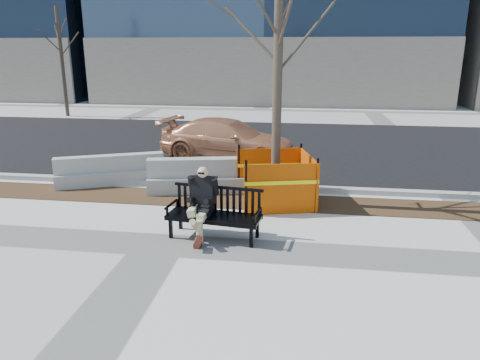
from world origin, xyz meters
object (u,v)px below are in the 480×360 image
object	(u,v)px
bench	(214,238)
jersey_barrier_right	(210,192)
seated_man	(203,235)
sedan	(228,159)
jersey_barrier_left	(112,184)
tree_fence	(275,202)

from	to	relation	value
bench	jersey_barrier_right	world-z (taller)	bench
seated_man	sedan	xyz separation A→B (m)	(-0.53, 6.06, 0.00)
seated_man	bench	bearing A→B (deg)	-10.93
jersey_barrier_left	jersey_barrier_right	world-z (taller)	jersey_barrier_right
bench	tree_fence	xyz separation A→B (m)	(0.98, 2.15, 0.00)
bench	tree_fence	distance (m)	2.36
tree_fence	jersey_barrier_right	distance (m)	1.74
sedan	jersey_barrier_right	xyz separation A→B (m)	(0.11, -3.41, 0.00)
sedan	jersey_barrier_right	distance (m)	3.41
bench	jersey_barrier_right	bearing A→B (deg)	111.05
seated_man	tree_fence	xyz separation A→B (m)	(1.22, 2.07, 0.00)
bench	jersey_barrier_left	xyz separation A→B (m)	(-3.32, 3.00, 0.00)
sedan	jersey_barrier_right	bearing A→B (deg)	-166.49
bench	sedan	xyz separation A→B (m)	(-0.76, 6.14, 0.00)
sedan	jersey_barrier_right	world-z (taller)	sedan
bench	seated_man	bearing A→B (deg)	169.07
jersey_barrier_left	jersey_barrier_right	xyz separation A→B (m)	(2.66, -0.27, 0.00)
seated_man	jersey_barrier_right	world-z (taller)	seated_man
sedan	bench	bearing A→B (deg)	-161.24
seated_man	jersey_barrier_right	bearing A→B (deg)	106.49
bench	jersey_barrier_left	bearing A→B (deg)	145.48
seated_man	jersey_barrier_left	bearing A→B (deg)	144.12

